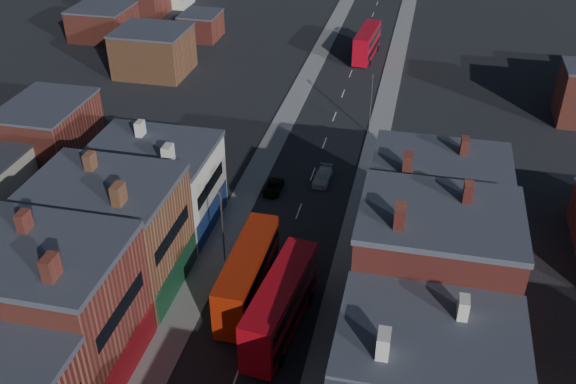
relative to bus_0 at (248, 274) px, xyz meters
The scene contains 9 objects.
pavement_west 25.23m from the bus_0, 101.50° to the left, with size 3.00×200.00×0.12m, color gray.
pavement_east 25.99m from the bus_0, 71.97° to the left, with size 3.00×200.00×0.12m, color gray.
lamp_post_2 6.19m from the bus_0, 128.96° to the left, with size 0.25×0.70×8.12m.
lamp_post_3 35.27m from the bus_0, 79.03° to the left, with size 0.25×0.70×8.12m.
bus_0 is the anchor object (origin of this frame).
bus_1 4.82m from the bus_0, 40.15° to the right, with size 4.03×12.19×5.17m.
bus_2 62.38m from the bus_0, 87.24° to the left, with size 3.49×11.42×4.86m.
car_2 18.17m from the bus_0, 96.94° to the left, with size 1.83×3.96×1.10m, color black.
car_3 21.51m from the bus_0, 82.22° to the left, with size 1.80×4.43×1.29m, color silver.
Camera 1 is at (11.50, -16.14, 38.87)m, focal length 40.00 mm.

